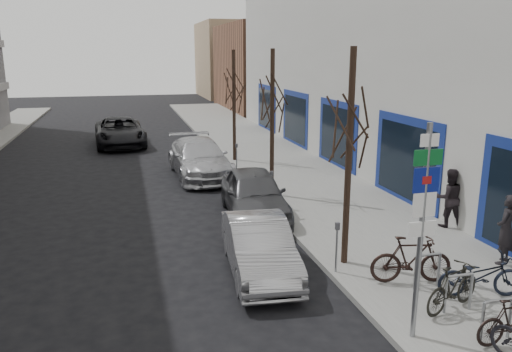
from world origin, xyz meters
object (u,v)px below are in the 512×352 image
bike_mid_inner (453,287)px  pedestrian_near (506,229)px  meter_back (237,155)px  pedestrian_far (449,197)px  bike_rack (459,288)px  lane_car (120,132)px  parked_car_front (259,247)px  tree_near (351,107)px  highway_sign_pole (422,220)px  bike_mid_curb (481,272)px  bike_far_inner (411,259)px  parked_car_back (200,158)px  meter_mid (272,185)px  tree_far (234,79)px  tree_mid (272,88)px  parked_car_mid (254,194)px  meter_front (337,242)px

bike_mid_inner → pedestrian_near: pedestrian_near is taller
meter_back → pedestrian_far: size_ratio=0.69×
meter_back → pedestrian_near: 12.36m
bike_rack → meter_back: meter_back is taller
meter_back → lane_car: bearing=119.8°
parked_car_front → tree_near: bearing=-2.2°
bike_rack → lane_car: (-6.73, 22.28, 0.17)m
bike_rack → bike_mid_inner: size_ratio=1.33×
highway_sign_pole → bike_mid_curb: bearing=24.8°
pedestrian_near → bike_mid_inner: bearing=-1.2°
bike_far_inner → bike_mid_curb: bearing=-119.8°
parked_car_front → parked_car_back: parked_car_back is taller
meter_mid → meter_back: 5.50m
tree_far → lane_car: bearing=130.9°
parked_car_back → bike_mid_inner: bearing=-78.9°
tree_mid → meter_mid: tree_mid is taller
highway_sign_pole → pedestrian_far: highway_sign_pole is taller
highway_sign_pole → meter_mid: 8.65m
meter_mid → bike_far_inner: size_ratio=0.67×
parked_car_front → lane_car: bearing=104.9°
parked_car_back → pedestrian_far: 10.94m
meter_mid → pedestrian_near: bearing=-54.7°
tree_near → lane_car: size_ratio=0.93×
tree_far → parked_car_mid: size_ratio=1.17×
tree_mid → meter_front: (-0.45, -7.00, -3.19)m
bike_rack → meter_back: (-1.65, 13.40, 0.26)m
bike_rack → tree_mid: (-1.20, 9.40, 3.44)m
tree_mid → pedestrian_far: size_ratio=2.99×
bike_rack → meter_mid: size_ratio=1.78×
bike_mid_curb → parked_car_front: 5.06m
tree_near → bike_mid_curb: tree_near is taller
tree_far → bike_mid_curb: tree_far is taller
highway_sign_pole → bike_far_inner: bearing=60.0°
lane_car → pedestrian_near: size_ratio=3.29×
bike_mid_inner → highway_sign_pole: bearing=97.3°
bike_mid_curb → meter_front: bearing=64.1°
tree_mid → parked_car_front: size_ratio=1.32×
tree_mid → parked_car_back: tree_mid is taller
tree_mid → parked_car_mid: bearing=-121.5°
bike_far_inner → meter_mid: bearing=25.2°
meter_mid → meter_back: same height
tree_mid → meter_front: bearing=-93.7°
lane_car → highway_sign_pole: bearing=-80.3°
bike_mid_inner → parked_car_mid: parked_car_mid is taller
highway_sign_pole → lane_car: highway_sign_pole is taller
meter_mid → lane_car: (-5.08, 14.38, -0.09)m
meter_mid → parked_car_back: parked_car_back is taller
highway_sign_pole → bike_far_inner: highway_sign_pole is taller
bike_far_inner → parked_car_mid: size_ratio=0.41×
meter_mid → parked_car_mid: bearing=-148.5°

